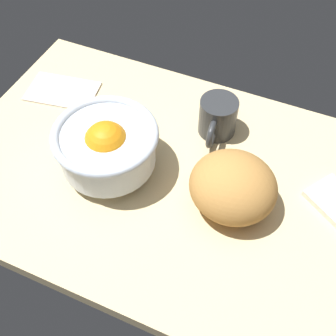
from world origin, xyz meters
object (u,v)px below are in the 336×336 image
object	(u,v)px
fruit_bowl	(106,145)
mug	(217,118)
napkin_folded	(62,90)
bread_loaf	(233,187)

from	to	relation	value
fruit_bowl	mug	xyz separation A→B (cm)	(-15.01, -16.69, -2.73)
napkin_folded	fruit_bowl	bearing A→B (deg)	143.82
fruit_bowl	bread_loaf	distance (cm)	23.23
napkin_folded	bread_loaf	bearing A→B (deg)	163.20
fruit_bowl	bread_loaf	xyz separation A→B (cm)	(-23.15, -1.35, -1.44)
bread_loaf	napkin_folded	bearing A→B (deg)	-16.80
fruit_bowl	napkin_folded	distance (cm)	24.81
bread_loaf	mug	xyz separation A→B (cm)	(8.14, -15.34, -1.29)
fruit_bowl	bread_loaf	size ratio (longest dim) A/B	1.26
fruit_bowl	napkin_folded	world-z (taller)	fruit_bowl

